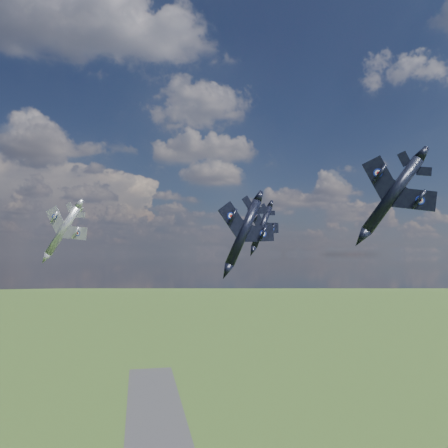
{
  "coord_description": "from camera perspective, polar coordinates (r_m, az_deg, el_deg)",
  "views": [
    {
      "loc": [
        -9.5,
        -57.12,
        77.53
      ],
      "look_at": [
        4.73,
        14.98,
        82.68
      ],
      "focal_mm": 35.0,
      "sensor_mm": 36.0,
      "label": 1
    }
  ],
  "objects": [
    {
      "name": "jet_lead_navy",
      "position": [
        70.21,
        2.56,
        -1.11
      ],
      "size": [
        14.34,
        17.67,
        7.83
      ],
      "primitive_type": null,
      "rotation": [
        0.0,
        0.44,
        0.18
      ],
      "color": "black"
    },
    {
      "name": "jet_right_navy",
      "position": [
        51.14,
        21.14,
        3.54
      ],
      "size": [
        13.34,
        15.63,
        7.76
      ],
      "primitive_type": null,
      "rotation": [
        0.0,
        0.63,
        -0.36
      ],
      "color": "black"
    },
    {
      "name": "jet_high_navy",
      "position": [
        96.52,
        4.97,
        -0.36
      ],
      "size": [
        15.08,
        16.96,
        7.11
      ],
      "primitive_type": null,
      "rotation": [
        0.0,
        0.47,
        0.42
      ],
      "color": "black"
    },
    {
      "name": "jet_left_silver",
      "position": [
        86.15,
        -20.3,
        -0.8
      ],
      "size": [
        14.55,
        16.85,
        8.04
      ],
      "primitive_type": null,
      "rotation": [
        0.0,
        0.58,
        -0.37
      ],
      "color": "gray"
    }
  ]
}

